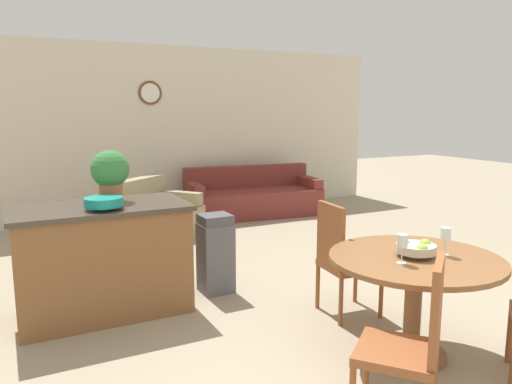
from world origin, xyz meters
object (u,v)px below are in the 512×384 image
object	(u,v)px
dining_chair_near_left	(413,339)
dining_chair_far_side	(341,256)
teal_bowl	(104,202)
fruit_bowl	(416,248)
trash_bin	(216,254)
wine_glass_left	(402,242)
dining_table	(414,280)
couch	(252,198)
wine_glass_right	(445,235)
armchair	(158,218)
potted_plant	(110,173)
kitchen_island	(103,259)

from	to	relation	value
dining_chair_near_left	dining_chair_far_side	distance (m)	1.52
dining_chair_far_side	teal_bowl	xyz separation A→B (m)	(-1.76, 0.77, 0.48)
fruit_bowl	trash_bin	size ratio (longest dim) A/B	0.36
wine_glass_left	trash_bin	world-z (taller)	wine_glass_left
fruit_bowl	wine_glass_left	world-z (taller)	wine_glass_left
dining_table	couch	bearing A→B (deg)	76.58
trash_bin	dining_table	bearing A→B (deg)	-67.82
trash_bin	couch	xyz separation A→B (m)	(1.86, 2.93, -0.10)
teal_bowl	couch	size ratio (longest dim) A/B	0.14
dining_chair_far_side	wine_glass_left	bearing A→B (deg)	-6.73
dining_chair_far_side	wine_glass_right	size ratio (longest dim) A/B	4.90
wine_glass_left	couch	world-z (taller)	wine_glass_left
dining_chair_near_left	armchair	xyz separation A→B (m)	(-0.08, 4.57, -0.24)
couch	armchair	size ratio (longest dim) A/B	1.79
wine_glass_right	potted_plant	world-z (taller)	potted_plant
teal_bowl	fruit_bowl	bearing A→B (deg)	-42.03
wine_glass_left	trash_bin	size ratio (longest dim) A/B	0.26
dining_chair_far_side	trash_bin	size ratio (longest dim) A/B	1.28
kitchen_island	potted_plant	xyz separation A→B (m)	(0.13, 0.15, 0.71)
wine_glass_left	kitchen_island	bearing A→B (deg)	130.45
fruit_bowl	kitchen_island	bearing A→B (deg)	134.98
teal_bowl	trash_bin	bearing A→B (deg)	11.07
dining_chair_near_left	dining_chair_far_side	size ratio (longest dim) A/B	1.00
dining_chair_near_left	couch	world-z (taller)	dining_chair_near_left
dining_chair_near_left	fruit_bowl	distance (m)	0.87
dining_table	dining_chair_far_side	size ratio (longest dim) A/B	1.22
potted_plant	trash_bin	distance (m)	1.23
wine_glass_right	potted_plant	distance (m)	2.73
fruit_bowl	potted_plant	size ratio (longest dim) A/B	0.60
teal_bowl	armchair	xyz separation A→B (m)	(1.11, 2.39, -0.72)
fruit_bowl	teal_bowl	world-z (taller)	teal_bowl
potted_plant	dining_table	bearing A→B (deg)	-49.41
dining_chair_far_side	armchair	bearing A→B (deg)	-162.82
wine_glass_left	kitchen_island	size ratio (longest dim) A/B	0.14
trash_bin	couch	distance (m)	3.47
kitchen_island	teal_bowl	xyz separation A→B (m)	(0.00, -0.18, 0.52)
dining_chair_near_left	couch	xyz separation A→B (m)	(1.71, 5.31, -0.24)
fruit_bowl	trash_bin	xyz separation A→B (m)	(-0.73, 1.80, -0.42)
wine_glass_right	potted_plant	bearing A→B (deg)	132.85
fruit_bowl	teal_bowl	size ratio (longest dim) A/B	0.88
dining_chair_near_left	trash_bin	size ratio (longest dim) A/B	1.28
teal_bowl	wine_glass_right	bearing A→B (deg)	-40.22
dining_table	fruit_bowl	bearing A→B (deg)	7.64
dining_chair_near_left	trash_bin	distance (m)	2.39
fruit_bowl	potted_plant	bearing A→B (deg)	130.63
kitchen_island	armchair	size ratio (longest dim) A/B	1.15
dining_table	potted_plant	bearing A→B (deg)	130.59
wine_glass_left	wine_glass_right	size ratio (longest dim) A/B	1.00
couch	trash_bin	bearing A→B (deg)	-115.72
dining_table	armchair	bearing A→B (deg)	99.36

